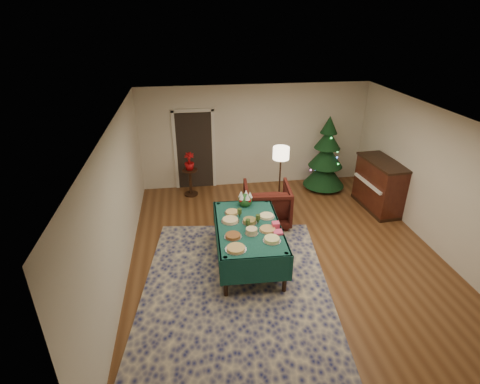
{
  "coord_description": "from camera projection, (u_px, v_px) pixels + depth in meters",
  "views": [
    {
      "loc": [
        -1.77,
        -5.88,
        4.35
      ],
      "look_at": [
        -0.77,
        0.91,
        1.01
      ],
      "focal_mm": 28.0,
      "sensor_mm": 36.0,
      "label": 1
    }
  ],
  "objects": [
    {
      "name": "piano",
      "position": [
        379.0,
        186.0,
        8.89
      ],
      "size": [
        0.75,
        1.45,
        1.22
      ],
      "color": "black",
      "rests_on": "ground"
    },
    {
      "name": "platter_0",
      "position": [
        236.0,
        248.0,
        6.15
      ],
      "size": [
        0.36,
        0.36,
        0.05
      ],
      "color": "silver",
      "rests_on": "buffet_table"
    },
    {
      "name": "napkin_stack",
      "position": [
        278.0,
        232.0,
        6.61
      ],
      "size": [
        0.16,
        0.16,
        0.04
      ],
      "primitive_type": "cube",
      "rotation": [
        0.0,
        0.0,
        -0.03
      ],
      "color": "#E23E66",
      "rests_on": "buffet_table"
    },
    {
      "name": "gift_box",
      "position": [
        276.0,
        225.0,
        6.77
      ],
      "size": [
        0.13,
        0.13,
        0.11
      ],
      "primitive_type": "cube",
      "rotation": [
        0.0,
        0.0,
        -0.03
      ],
      "color": "#DD3D5D",
      "rests_on": "buffet_table"
    },
    {
      "name": "goblet_1",
      "position": [
        258.0,
        219.0,
        6.87
      ],
      "size": [
        0.09,
        0.09,
        0.19
      ],
      "color": "#2D471E",
      "rests_on": "buffet_table"
    },
    {
      "name": "christmas_tree",
      "position": [
        326.0,
        157.0,
        9.79
      ],
      "size": [
        1.36,
        1.36,
        1.98
      ],
      "color": "black",
      "rests_on": "ground"
    },
    {
      "name": "rug",
      "position": [
        236.0,
        289.0,
        6.47
      ],
      "size": [
        3.69,
        4.56,
        0.02
      ],
      "primitive_type": "cube",
      "rotation": [
        0.0,
        0.0,
        -0.12
      ],
      "color": "#14194D",
      "rests_on": "ground"
    },
    {
      "name": "platter_6",
      "position": [
        250.0,
        221.0,
        6.93
      ],
      "size": [
        0.29,
        0.29,
        0.08
      ],
      "color": "silver",
      "rests_on": "buffet_table"
    },
    {
      "name": "buffet_table",
      "position": [
        248.0,
        233.0,
        6.92
      ],
      "size": [
        1.27,
        2.09,
        0.8
      ],
      "color": "black",
      "rests_on": "ground"
    },
    {
      "name": "centerpiece",
      "position": [
        245.0,
        199.0,
        7.51
      ],
      "size": [
        0.29,
        0.29,
        0.33
      ],
      "color": "#1E4C1E",
      "rests_on": "buffet_table"
    },
    {
      "name": "platter_5",
      "position": [
        230.0,
        220.0,
        6.98
      ],
      "size": [
        0.34,
        0.34,
        0.06
      ],
      "color": "silver",
      "rests_on": "buffet_table"
    },
    {
      "name": "platter_1",
      "position": [
        272.0,
        239.0,
        6.38
      ],
      "size": [
        0.31,
        0.31,
        0.07
      ],
      "color": "silver",
      "rests_on": "buffet_table"
    },
    {
      "name": "potted_plant",
      "position": [
        189.0,
        165.0,
        9.44
      ],
      "size": [
        0.25,
        0.45,
        0.25
      ],
      "primitive_type": "imported",
      "color": "#9F0B0D",
      "rests_on": "side_table"
    },
    {
      "name": "goblet_2",
      "position": [
        248.0,
        224.0,
        6.72
      ],
      "size": [
        0.09,
        0.09,
        0.19
      ],
      "color": "#2D471E",
      "rests_on": "buffet_table"
    },
    {
      "name": "platter_4",
      "position": [
        268.0,
        229.0,
        6.7
      ],
      "size": [
        0.32,
        0.32,
        0.04
      ],
      "color": "silver",
      "rests_on": "buffet_table"
    },
    {
      "name": "platter_8",
      "position": [
        232.0,
        212.0,
        7.26
      ],
      "size": [
        0.29,
        0.29,
        0.04
      ],
      "color": "silver",
      "rests_on": "buffet_table"
    },
    {
      "name": "goblet_0",
      "position": [
        240.0,
        213.0,
        7.08
      ],
      "size": [
        0.09,
        0.09,
        0.19
      ],
      "color": "#2D471E",
      "rests_on": "buffet_table"
    },
    {
      "name": "side_table",
      "position": [
        191.0,
        183.0,
        9.65
      ],
      "size": [
        0.4,
        0.4,
        0.71
      ],
      "color": "black",
      "rests_on": "ground"
    },
    {
      "name": "room_shell",
      "position": [
        289.0,
        194.0,
        6.77
      ],
      "size": [
        7.0,
        7.0,
        7.0
      ],
      "color": "#593319",
      "rests_on": "ground"
    },
    {
      "name": "platter_7",
      "position": [
        267.0,
        216.0,
        7.13
      ],
      "size": [
        0.31,
        0.31,
        0.04
      ],
      "color": "silver",
      "rests_on": "buffet_table"
    },
    {
      "name": "platter_3",
      "position": [
        252.0,
        231.0,
        6.58
      ],
      "size": [
        0.24,
        0.24,
        0.11
      ],
      "color": "silver",
      "rests_on": "buffet_table"
    },
    {
      "name": "platter_2",
      "position": [
        233.0,
        236.0,
        6.49
      ],
      "size": [
        0.31,
        0.31,
        0.06
      ],
      "color": "silver",
      "rests_on": "buffet_table"
    },
    {
      "name": "floor_lamp",
      "position": [
        281.0,
        157.0,
        8.59
      ],
      "size": [
        0.38,
        0.38,
        1.55
      ],
      "color": "#A57F3F",
      "rests_on": "ground"
    },
    {
      "name": "doorway",
      "position": [
        194.0,
        149.0,
        9.77
      ],
      "size": [
        1.08,
        0.04,
        2.16
      ],
      "color": "black",
      "rests_on": "ground"
    },
    {
      "name": "armchair",
      "position": [
        267.0,
        202.0,
        8.31
      ],
      "size": [
        1.07,
        1.02,
        1.02
      ],
      "primitive_type": "imported",
      "rotation": [
        0.0,
        0.0,
        3.05
      ],
      "color": "#3D120D",
      "rests_on": "ground"
    }
  ]
}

